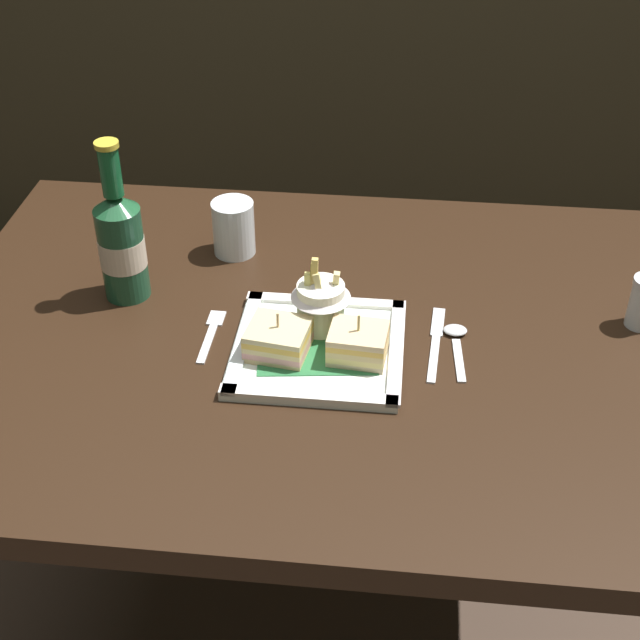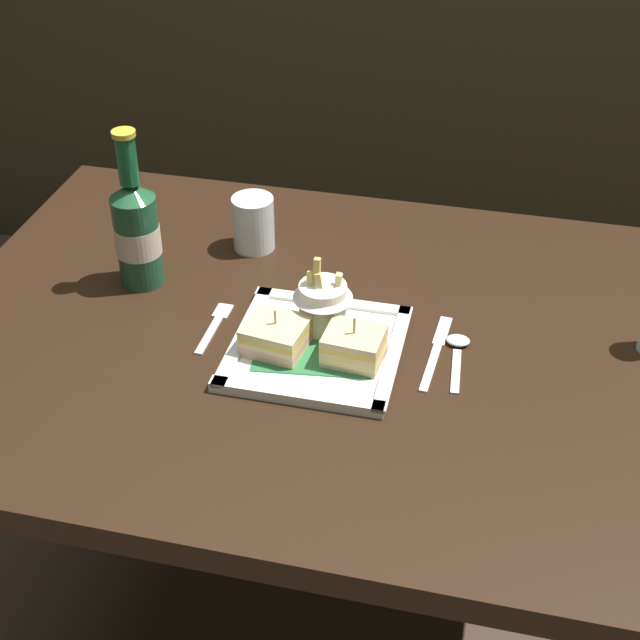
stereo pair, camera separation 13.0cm
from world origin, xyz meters
name	(u,v)px [view 1 (the left image)]	position (x,y,z in m)	size (l,w,h in m)	color
ground_plane	(321,632)	(0.00, 0.00, 0.00)	(6.00, 6.00, 0.00)	#463529
dining_table	(321,399)	(0.00, 0.00, 0.61)	(1.17, 0.85, 0.74)	black
square_plate	(319,349)	(0.00, -0.05, 0.75)	(0.24, 0.24, 0.02)	white
sandwich_half_left	(278,339)	(-0.05, -0.06, 0.77)	(0.09, 0.09, 0.07)	#D9B37A
sandwich_half_right	(358,343)	(0.06, -0.06, 0.77)	(0.09, 0.08, 0.07)	#D1B487
fries_cup	(323,299)	(0.00, 0.00, 0.80)	(0.09, 0.09, 0.12)	white
beer_bottle	(121,242)	(-0.31, 0.07, 0.83)	(0.07, 0.07, 0.26)	#1E4D33
water_glass	(234,231)	(-0.17, 0.21, 0.78)	(0.07, 0.07, 0.09)	silver
fork	(211,333)	(-0.16, -0.02, 0.74)	(0.02, 0.13, 0.00)	silver
knife	(436,340)	(0.17, 0.00, 0.74)	(0.03, 0.18, 0.00)	silver
spoon	(456,338)	(0.20, 0.00, 0.74)	(0.04, 0.13, 0.01)	silver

